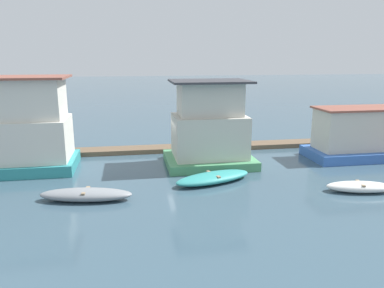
{
  "coord_description": "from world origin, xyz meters",
  "views": [
    {
      "loc": [
        -3.45,
        -21.4,
        6.3
      ],
      "look_at": [
        0.0,
        -1.0,
        1.4
      ],
      "focal_mm": 35.0,
      "sensor_mm": 36.0,
      "label": 1
    }
  ],
  "objects_px": {
    "houseboat_green": "(209,129)",
    "houseboat_blue": "(359,135)",
    "dinghy_teal": "(213,178)",
    "dinghy_white": "(360,187)",
    "dinghy_grey": "(86,195)",
    "houseboat_teal": "(4,128)",
    "mooring_post_centre": "(197,137)",
    "mooring_post_near_right": "(58,146)"
  },
  "relations": [
    {
      "from": "houseboat_green",
      "to": "dinghy_grey",
      "type": "bearing_deg",
      "value": -144.61
    },
    {
      "from": "houseboat_teal",
      "to": "dinghy_grey",
      "type": "xyz_separation_m",
      "value": [
        4.78,
        -5.32,
        -2.17
      ]
    },
    {
      "from": "houseboat_green",
      "to": "mooring_post_near_right",
      "type": "bearing_deg",
      "value": 163.62
    },
    {
      "from": "houseboat_blue",
      "to": "dinghy_teal",
      "type": "distance_m",
      "value": 10.62
    },
    {
      "from": "houseboat_teal",
      "to": "mooring_post_centre",
      "type": "bearing_deg",
      "value": 10.26
    },
    {
      "from": "houseboat_teal",
      "to": "mooring_post_centre",
      "type": "distance_m",
      "value": 11.38
    },
    {
      "from": "houseboat_teal",
      "to": "mooring_post_near_right",
      "type": "height_order",
      "value": "houseboat_teal"
    },
    {
      "from": "mooring_post_near_right",
      "to": "mooring_post_centre",
      "type": "xyz_separation_m",
      "value": [
        8.7,
        0.0,
        0.22
      ]
    },
    {
      "from": "dinghy_grey",
      "to": "mooring_post_near_right",
      "type": "bearing_deg",
      "value": 107.9
    },
    {
      "from": "houseboat_blue",
      "to": "dinghy_teal",
      "type": "relative_size",
      "value": 1.44
    },
    {
      "from": "houseboat_green",
      "to": "dinghy_teal",
      "type": "distance_m",
      "value": 3.8
    },
    {
      "from": "dinghy_grey",
      "to": "mooring_post_centre",
      "type": "height_order",
      "value": "mooring_post_centre"
    },
    {
      "from": "dinghy_white",
      "to": "mooring_post_near_right",
      "type": "height_order",
      "value": "mooring_post_near_right"
    },
    {
      "from": "dinghy_teal",
      "to": "mooring_post_centre",
      "type": "distance_m",
      "value": 5.96
    },
    {
      "from": "mooring_post_near_right",
      "to": "dinghy_grey",
      "type": "bearing_deg",
      "value": -72.1
    },
    {
      "from": "houseboat_blue",
      "to": "dinghy_white",
      "type": "xyz_separation_m",
      "value": [
        -3.51,
        -5.63,
        -1.21
      ]
    },
    {
      "from": "houseboat_blue",
      "to": "houseboat_teal",
      "type": "bearing_deg",
      "value": 177.96
    },
    {
      "from": "houseboat_blue",
      "to": "mooring_post_near_right",
      "type": "xyz_separation_m",
      "value": [
        -18.57,
        2.76,
        -0.59
      ]
    },
    {
      "from": "houseboat_green",
      "to": "houseboat_blue",
      "type": "distance_m",
      "value": 9.62
    },
    {
      "from": "mooring_post_centre",
      "to": "dinghy_grey",
      "type": "bearing_deg",
      "value": -130.83
    },
    {
      "from": "houseboat_teal",
      "to": "dinghy_white",
      "type": "height_order",
      "value": "houseboat_teal"
    },
    {
      "from": "houseboat_green",
      "to": "houseboat_blue",
      "type": "xyz_separation_m",
      "value": [
        9.59,
        -0.12,
        -0.68
      ]
    },
    {
      "from": "dinghy_teal",
      "to": "houseboat_blue",
      "type": "bearing_deg",
      "value": 17.3
    },
    {
      "from": "dinghy_white",
      "to": "mooring_post_centre",
      "type": "relative_size",
      "value": 1.52
    },
    {
      "from": "houseboat_blue",
      "to": "houseboat_green",
      "type": "bearing_deg",
      "value": 179.27
    },
    {
      "from": "houseboat_blue",
      "to": "dinghy_grey",
      "type": "bearing_deg",
      "value": -164.24
    },
    {
      "from": "houseboat_teal",
      "to": "dinghy_white",
      "type": "bearing_deg",
      "value": -20.03
    },
    {
      "from": "dinghy_grey",
      "to": "houseboat_blue",
      "type": "bearing_deg",
      "value": 15.76
    },
    {
      "from": "dinghy_white",
      "to": "mooring_post_near_right",
      "type": "xyz_separation_m",
      "value": [
        -15.06,
        8.38,
        0.62
      ]
    },
    {
      "from": "houseboat_teal",
      "to": "houseboat_blue",
      "type": "xyz_separation_m",
      "value": [
        20.98,
        -0.75,
        -0.98
      ]
    },
    {
      "from": "dinghy_grey",
      "to": "mooring_post_near_right",
      "type": "height_order",
      "value": "mooring_post_near_right"
    },
    {
      "from": "houseboat_blue",
      "to": "dinghy_teal",
      "type": "height_order",
      "value": "houseboat_blue"
    },
    {
      "from": "houseboat_green",
      "to": "houseboat_blue",
      "type": "height_order",
      "value": "houseboat_green"
    },
    {
      "from": "dinghy_grey",
      "to": "dinghy_white",
      "type": "relative_size",
      "value": 1.28
    },
    {
      "from": "houseboat_blue",
      "to": "dinghy_teal",
      "type": "bearing_deg",
      "value": -162.7
    },
    {
      "from": "dinghy_teal",
      "to": "dinghy_white",
      "type": "distance_m",
      "value": 7.02
    },
    {
      "from": "houseboat_green",
      "to": "mooring_post_near_right",
      "type": "xyz_separation_m",
      "value": [
        -8.98,
        2.64,
        -1.27
      ]
    },
    {
      "from": "mooring_post_near_right",
      "to": "mooring_post_centre",
      "type": "height_order",
      "value": "mooring_post_centre"
    },
    {
      "from": "dinghy_teal",
      "to": "dinghy_grey",
      "type": "bearing_deg",
      "value": -166.82
    },
    {
      "from": "dinghy_teal",
      "to": "dinghy_white",
      "type": "height_order",
      "value": "dinghy_teal"
    },
    {
      "from": "dinghy_grey",
      "to": "mooring_post_near_right",
      "type": "xyz_separation_m",
      "value": [
        -2.37,
        7.33,
        0.6
      ]
    },
    {
      "from": "dinghy_teal",
      "to": "houseboat_teal",
      "type": "bearing_deg",
      "value": 160.41
    }
  ]
}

